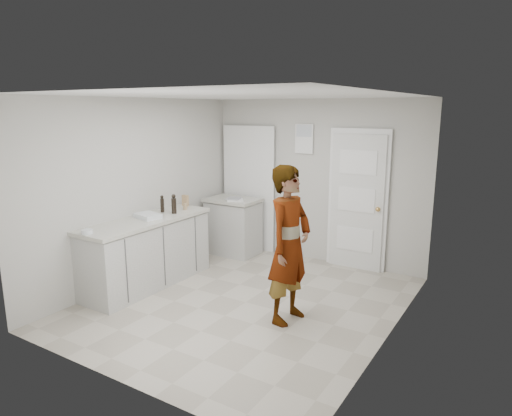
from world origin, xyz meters
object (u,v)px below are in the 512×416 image
Objects in this scene: person at (289,245)px; oil_cruet_a at (174,204)px; cake_mix_box at (185,201)px; spice_jar at (185,207)px; baking_dish at (148,216)px; egg_bowl at (87,232)px; oil_cruet_b at (162,204)px.

person reaches higher than oil_cruet_a.
cake_mix_box is at bearing 112.49° from oil_cruet_a.
cake_mix_box is at bearing 129.67° from spice_jar.
baking_dish is 2.99× the size of egg_bowl.
person is 10.68× the size of cake_mix_box.
person is at bearing -10.25° from oil_cruet_a.
cake_mix_box reaches higher than baking_dish.
oil_cruet_a is 0.71× the size of baking_dish.
cake_mix_box reaches higher than spice_jar.
person reaches higher than spice_jar.
spice_jar is at bearing 77.86° from person.
baking_dish is at bearing -77.57° from oil_cruet_b.
oil_cruet_a reaches higher than spice_jar.
person is at bearing 24.33° from egg_bowl.
person is 2.23m from oil_cruet_b.
baking_dish is at bearing -97.00° from spice_jar.
egg_bowl is (-2.15, -0.97, 0.07)m from person.
person is 13.59× the size of egg_bowl.
spice_jar is 0.29m from oil_cruet_a.
egg_bowl is at bearing -96.53° from oil_cruet_a.
person is at bearing -8.80° from oil_cruet_b.
oil_cruet_a is at bearing 6.11° from oil_cruet_b.
spice_jar is 0.67m from baking_dish.
oil_cruet_b is (-0.16, -0.30, 0.07)m from spice_jar.
oil_cruet_b reaches higher than spice_jar.
spice_jar is at bearing 61.41° from oil_cruet_b.
egg_bowl is at bearing -92.11° from baking_dish.
baking_dish is 0.95m from egg_bowl.
spice_jar is at bearing 83.00° from baking_dish.
oil_cruet_a is at bearing 85.04° from person.
person reaches higher than egg_bowl.
oil_cruet_a is at bearing -63.47° from cake_mix_box.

